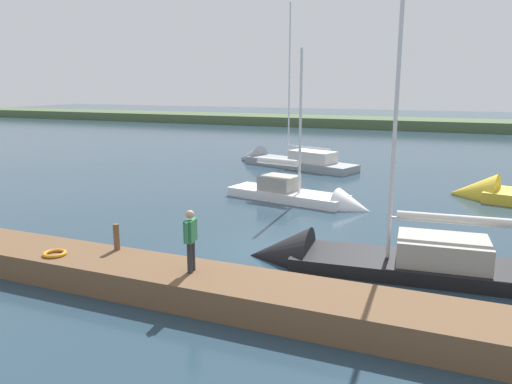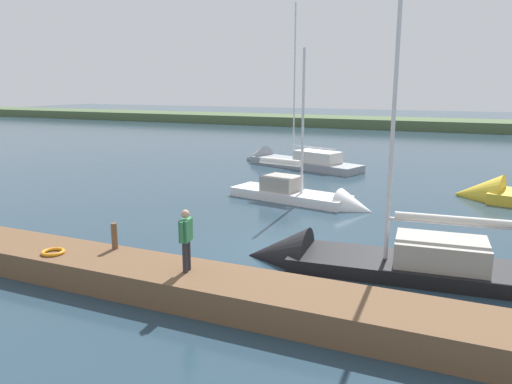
{
  "view_description": "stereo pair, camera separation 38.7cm",
  "coord_description": "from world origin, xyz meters",
  "px_view_note": "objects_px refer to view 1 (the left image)",
  "views": [
    {
      "loc": [
        -5.53,
        15.08,
        5.54
      ],
      "look_at": [
        1.42,
        -1.52,
        1.62
      ],
      "focal_mm": 34.64,
      "sensor_mm": 36.0,
      "label": 1
    },
    {
      "loc": [
        -5.88,
        14.92,
        5.54
      ],
      "look_at": [
        1.42,
        -1.52,
        1.62
      ],
      "focal_mm": 34.64,
      "sensor_mm": 36.0,
      "label": 2
    }
  ],
  "objects_px": {
    "mooring_post_far": "(116,237)",
    "sailboat_behind_pier": "(284,162)",
    "sailboat_far_right": "(373,264)",
    "sailboat_far_left": "(306,200)",
    "life_ring_buoy": "(55,253)",
    "person_on_dock": "(191,237)"
  },
  "relations": [
    {
      "from": "mooring_post_far",
      "to": "sailboat_behind_pier",
      "type": "relative_size",
      "value": 0.07
    },
    {
      "from": "life_ring_buoy",
      "to": "sailboat_far_left",
      "type": "bearing_deg",
      "value": -107.74
    },
    {
      "from": "sailboat_far_right",
      "to": "sailboat_behind_pier",
      "type": "distance_m",
      "value": 19.95
    },
    {
      "from": "sailboat_far_left",
      "to": "sailboat_behind_pier",
      "type": "bearing_deg",
      "value": 126.25
    },
    {
      "from": "life_ring_buoy",
      "to": "sailboat_far_right",
      "type": "bearing_deg",
      "value": -152.03
    },
    {
      "from": "life_ring_buoy",
      "to": "person_on_dock",
      "type": "bearing_deg",
      "value": -174.43
    },
    {
      "from": "mooring_post_far",
      "to": "sailboat_far_left",
      "type": "distance_m",
      "value": 11.22
    },
    {
      "from": "sailboat_far_right",
      "to": "sailboat_behind_pier",
      "type": "xyz_separation_m",
      "value": [
        9.2,
        -17.71,
        0.07
      ]
    },
    {
      "from": "sailboat_far_right",
      "to": "mooring_post_far",
      "type": "bearing_deg",
      "value": 20.5
    },
    {
      "from": "sailboat_far_left",
      "to": "sailboat_far_right",
      "type": "distance_m",
      "value": 8.8
    },
    {
      "from": "life_ring_buoy",
      "to": "mooring_post_far",
      "type": "bearing_deg",
      "value": -140.93
    },
    {
      "from": "sailboat_behind_pier",
      "to": "mooring_post_far",
      "type": "bearing_deg",
      "value": 114.89
    },
    {
      "from": "mooring_post_far",
      "to": "life_ring_buoy",
      "type": "xyz_separation_m",
      "value": [
        1.34,
        1.09,
        -0.34
      ]
    },
    {
      "from": "life_ring_buoy",
      "to": "sailboat_far_right",
      "type": "xyz_separation_m",
      "value": [
        -8.31,
        -4.41,
        -0.64
      ]
    },
    {
      "from": "mooring_post_far",
      "to": "person_on_dock",
      "type": "relative_size",
      "value": 0.47
    },
    {
      "from": "sailboat_far_left",
      "to": "person_on_dock",
      "type": "distance_m",
      "value": 11.68
    },
    {
      "from": "life_ring_buoy",
      "to": "person_on_dock",
      "type": "relative_size",
      "value": 0.4
    },
    {
      "from": "sailboat_behind_pier",
      "to": "person_on_dock",
      "type": "height_order",
      "value": "sailboat_behind_pier"
    },
    {
      "from": "mooring_post_far",
      "to": "person_on_dock",
      "type": "height_order",
      "value": "person_on_dock"
    },
    {
      "from": "sailboat_far_right",
      "to": "sailboat_behind_pier",
      "type": "bearing_deg",
      "value": -67.54
    },
    {
      "from": "life_ring_buoy",
      "to": "sailboat_far_left",
      "type": "height_order",
      "value": "sailboat_far_left"
    },
    {
      "from": "mooring_post_far",
      "to": "life_ring_buoy",
      "type": "relative_size",
      "value": 1.19
    }
  ]
}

